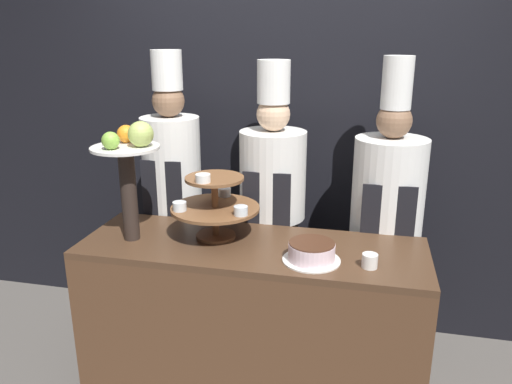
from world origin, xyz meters
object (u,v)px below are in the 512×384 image
Objects in this scene: tiered_stand at (215,203)px; chef_left at (173,188)px; cake_round at (312,252)px; chef_center_right at (386,212)px; cup_white at (370,261)px; chef_center_left at (272,201)px; fruit_pedestal at (129,161)px.

chef_left is at bearing 133.33° from tiered_stand.
cake_round is (0.52, -0.18, -0.14)m from tiered_stand.
chef_left is 1.01× the size of chef_center_right.
chef_center_right is (1.28, -0.00, -0.06)m from chef_left.
tiered_stand is at bearing 161.43° from cake_round.
chef_center_left reaches higher than cup_white.
cake_round is 0.15× the size of chef_center_right.
cup_white is 1.35m from chef_left.
chef_center_right reaches higher than cake_round.
fruit_pedestal is at bearing -164.91° from tiered_stand.
chef_center_left is at bearing 179.99° from chef_center_right.
cup_white is (0.79, -0.19, -0.16)m from tiered_stand.
chef_center_left is at bearing 132.90° from cup_white.
tiered_stand is 0.83m from cup_white.
fruit_pedestal is at bearing -157.21° from chef_center_right.
cake_round is 0.70m from chef_center_right.
cup_white is at bearing -3.67° from fruit_pedestal.
chef_center_left is at bearing 40.80° from fruit_pedestal.
tiered_stand is at bearing -46.67° from chef_left.
chef_center_left is (-0.30, 0.61, 0.03)m from cake_round.
chef_left is at bearing 180.00° from chef_center_right.
chef_left is 1.28m from chef_center_right.
chef_left is (-0.00, 0.54, -0.30)m from fruit_pedestal.
cake_round is 0.68m from chef_center_left.
chef_center_right is at bearing -0.01° from chef_center_left.
chef_left reaches higher than tiered_stand.
chef_center_right is (0.09, 0.61, 0.02)m from cup_white.
chef_center_right is at bearing 22.79° from fruit_pedestal.
tiered_stand is 0.48m from fruit_pedestal.
chef_left reaches higher than cake_round.
chef_left reaches higher than chef_center_left.
tiered_stand is 0.59m from chef_left.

